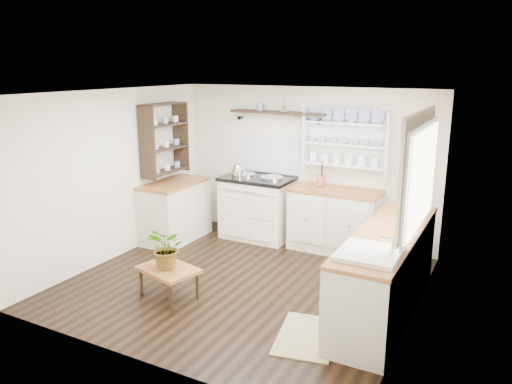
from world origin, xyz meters
TOP-DOWN VIEW (x-y plane):
  - floor at (0.00, 0.00)m, footprint 4.00×3.80m
  - wall_back at (0.00, 1.90)m, footprint 4.00×0.02m
  - wall_right at (2.00, 0.00)m, footprint 0.02×3.80m
  - wall_left at (-2.00, 0.00)m, footprint 0.02×3.80m
  - ceiling at (0.00, 0.00)m, footprint 4.00×3.80m
  - window at (1.95, 0.15)m, footprint 0.08×1.55m
  - aga_cooker at (-0.63, 1.57)m, footprint 1.07×0.74m
  - back_cabinets at (0.60, 1.60)m, footprint 1.27×0.63m
  - right_cabinets at (1.70, 0.10)m, footprint 0.62×2.43m
  - belfast_sink at (1.70, -0.65)m, footprint 0.55×0.60m
  - left_cabinets at (-1.70, 0.90)m, footprint 0.62×1.13m
  - plate_rack at (0.65, 1.86)m, footprint 1.20×0.22m
  - high_shelf at (-0.40, 1.78)m, footprint 1.50×0.29m
  - left_shelving at (-1.84, 0.90)m, footprint 0.28×0.80m
  - kettle at (-0.91, 1.45)m, footprint 0.18×0.18m
  - utensil_crock at (0.34, 1.68)m, footprint 0.12×0.12m
  - center_table at (-0.56, -0.75)m, footprint 0.76×0.63m
  - potted_plant at (-0.56, -0.75)m, footprint 0.52×0.49m
  - floor_rug at (1.17, -0.82)m, footprint 0.71×0.94m

SIDE VIEW (x-z plane):
  - floor at x=0.00m, z-range -0.01..0.01m
  - floor_rug at x=1.17m, z-range 0.00..0.02m
  - center_table at x=-0.56m, z-range 0.13..0.49m
  - right_cabinets at x=1.70m, z-range 0.01..0.91m
  - left_cabinets at x=-1.70m, z-range 0.01..0.91m
  - back_cabinets at x=0.60m, z-range 0.01..0.91m
  - aga_cooker at x=-0.63m, z-range -0.01..0.98m
  - potted_plant at x=-0.56m, z-range 0.36..0.84m
  - belfast_sink at x=1.70m, z-range 0.58..1.03m
  - utensil_crock at x=0.34m, z-range 0.91..1.05m
  - kettle at x=-0.91m, z-range 0.93..1.16m
  - wall_back at x=0.00m, z-range 0.00..2.30m
  - wall_right at x=2.00m, z-range 0.00..2.30m
  - wall_left at x=-2.00m, z-range 0.00..2.30m
  - left_shelving at x=-1.84m, z-range 1.02..2.08m
  - plate_rack at x=0.65m, z-range 1.11..2.01m
  - window at x=1.95m, z-range 0.95..2.17m
  - high_shelf at x=-0.40m, z-range 1.83..1.99m
  - ceiling at x=0.00m, z-range 2.29..2.30m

